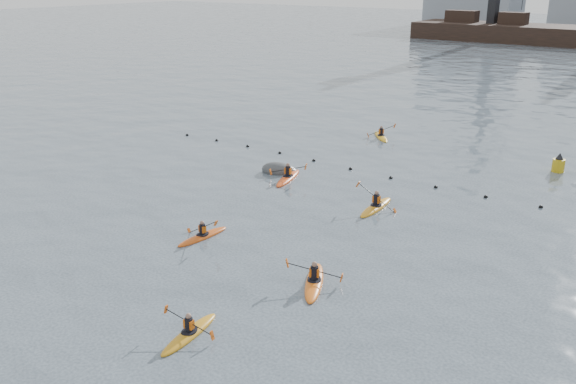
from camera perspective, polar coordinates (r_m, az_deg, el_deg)
name	(u,v)px	position (r m, az deg, el deg)	size (l,w,h in m)	color
ground	(82,333)	(23.52, -18.75, -12.43)	(400.00, 400.00, 0.00)	#36414F
float_line	(372,173)	(39.61, 7.83, 1.81)	(33.24, 0.73, 0.24)	black
kayaker_0	(203,236)	(30.00, -7.99, -4.06)	(2.19, 3.15, 1.30)	#D35113
kayaker_1	(189,333)	(22.47, -9.21, -12.87)	(2.11, 3.17, 1.06)	orange
kayaker_2	(288,177)	(38.09, 0.00, 1.40)	(2.44, 3.72, 1.26)	#F04D16
kayaker_3	(376,206)	(33.68, 8.24, -1.34)	(2.52, 3.61, 1.49)	orange
kayaker_4	(314,281)	(25.52, 2.47, -8.33)	(2.28, 3.45, 1.18)	orange
kayaker_5	(381,136)	(48.47, 8.70, 5.18)	(2.66, 2.91, 1.22)	gold
mooring_buoy	(281,172)	(39.44, -0.70, 1.87)	(2.48, 1.47, 1.24)	#404346
nav_buoy	(558,165)	(43.12, 23.97, 2.30)	(0.78, 0.78, 1.42)	gold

